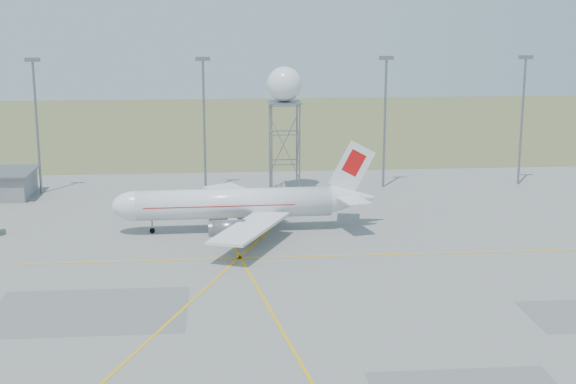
{
  "coord_description": "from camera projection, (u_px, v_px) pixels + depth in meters",
  "views": [
    {
      "loc": [
        -7.79,
        -56.26,
        27.07
      ],
      "look_at": [
        0.59,
        40.0,
        5.31
      ],
      "focal_mm": 50.0,
      "sensor_mm": 36.0,
      "label": 1
    }
  ],
  "objects": [
    {
      "name": "mast_a",
      "position": [
        36.0,
        115.0,
        119.82
      ],
      "size": [
        2.2,
        0.5,
        20.5
      ],
      "color": "slate",
      "rests_on": "ground"
    },
    {
      "name": "grass_strip",
      "position": [
        250.0,
        124.0,
        197.35
      ],
      "size": [
        400.0,
        120.0,
        0.03
      ],
      "primitive_type": "cube",
      "color": "#576236",
      "rests_on": "ground"
    },
    {
      "name": "mast_b",
      "position": [
        204.0,
        113.0,
        121.93
      ],
      "size": [
        2.2,
        0.5,
        20.5
      ],
      "color": "slate",
      "rests_on": "ground"
    },
    {
      "name": "airliner_main",
      "position": [
        239.0,
        204.0,
        100.77
      ],
      "size": [
        33.22,
        32.31,
        11.3
      ],
      "rotation": [
        0.0,
        0.0,
        3.17
      ],
      "color": "white",
      "rests_on": "ground"
    },
    {
      "name": "radar_tower",
      "position": [
        284.0,
        122.0,
        121.67
      ],
      "size": [
        5.27,
        5.27,
        19.09
      ],
      "color": "slate",
      "rests_on": "ground"
    },
    {
      "name": "mast_c",
      "position": [
        385.0,
        111.0,
        124.31
      ],
      "size": [
        2.2,
        0.5,
        20.5
      ],
      "color": "slate",
      "rests_on": "ground"
    },
    {
      "name": "ground",
      "position": [
        326.0,
        374.0,
        61.29
      ],
      "size": [
        400.0,
        400.0,
        0.0
      ],
      "primitive_type": "plane",
      "color": "gray",
      "rests_on": "ground"
    },
    {
      "name": "mast_d",
      "position": [
        523.0,
        109.0,
        126.17
      ],
      "size": [
        2.2,
        0.5,
        20.5
      ],
      "color": "slate",
      "rests_on": "ground"
    }
  ]
}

